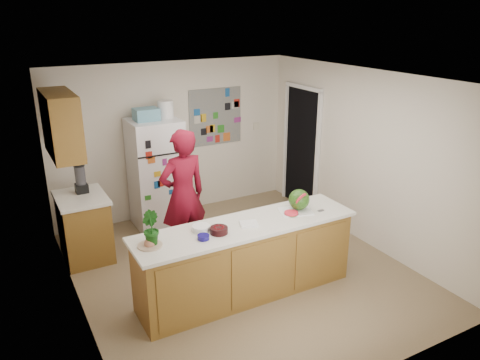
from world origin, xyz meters
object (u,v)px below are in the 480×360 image
refrigerator (157,174)px  cherry_bowl (219,230)px  person (183,196)px  watermelon (299,200)px

refrigerator → cherry_bowl: size_ratio=8.60×
refrigerator → person: bearing=-92.0°
watermelon → person: bearing=132.5°
refrigerator → person: 1.19m
watermelon → refrigerator: bearing=113.4°
refrigerator → watermelon: refrigerator is taller
cherry_bowl → person: bearing=86.1°
person → watermelon: size_ratio=7.14×
person → watermelon: 1.56m
person → cherry_bowl: person is taller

